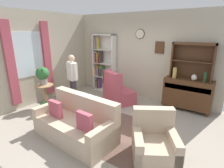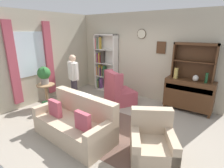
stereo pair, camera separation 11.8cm
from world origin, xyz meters
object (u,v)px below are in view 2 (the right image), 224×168
(vase_round, at_px, (196,78))
(potted_plant_small, at_px, (46,105))
(coffee_table, at_px, (97,109))
(sideboard, at_px, (189,94))
(sideboard_hutch, at_px, (195,56))
(couch_floral, at_px, (75,123))
(potted_plant_large, at_px, (44,74))
(armchair_floral, at_px, (152,145))
(person_reading, at_px, (74,77))
(book_stack, at_px, (92,104))
(bookshelf, at_px, (104,63))
(wingback_chair, at_px, (118,92))
(plant_stand, at_px, (46,93))
(bottle_wine, at_px, (206,78))
(vase_tall, at_px, (176,73))

(vase_round, xyz_separation_m, potted_plant_small, (-3.38, -2.36, -0.81))
(vase_round, xyz_separation_m, coffee_table, (-1.84, -1.94, -0.65))
(sideboard, xyz_separation_m, coffee_table, (-1.71, -2.01, -0.16))
(sideboard_hutch, height_order, coffee_table, sideboard_hutch)
(potted_plant_small, bearing_deg, sideboard_hutch, 38.02)
(sideboard, xyz_separation_m, couch_floral, (-1.65, -2.79, -0.20))
(potted_plant_large, bearing_deg, armchair_floral, -5.29)
(coffee_table, bearing_deg, person_reading, 161.92)
(sideboard_hutch, xyz_separation_m, book_stack, (-1.84, -2.14, -1.11))
(vase_round, height_order, book_stack, vase_round)
(potted_plant_large, bearing_deg, book_stack, 4.21)
(bookshelf, bearing_deg, potted_plant_large, -102.70)
(potted_plant_large, bearing_deg, wingback_chair, 40.18)
(bookshelf, distance_m, book_stack, 2.52)
(vase_round, height_order, plant_stand, vase_round)
(potted_plant_small, bearing_deg, wingback_chair, 51.67)
(potted_plant_large, distance_m, potted_plant_small, 0.93)
(couch_floral, height_order, wingback_chair, wingback_chair)
(couch_floral, bearing_deg, plant_stand, 162.24)
(couch_floral, relative_size, coffee_table, 2.31)
(armchair_floral, relative_size, potted_plant_large, 2.03)
(couch_floral, bearing_deg, bottle_wine, 52.89)
(wingback_chair, bearing_deg, book_stack, -86.69)
(couch_floral, bearing_deg, book_stack, 103.98)
(bottle_wine, xyz_separation_m, potted_plant_small, (-3.64, -2.34, -0.86))
(armchair_floral, bearing_deg, potted_plant_small, 178.94)
(sideboard, height_order, vase_round, vase_round)
(sideboard_hutch, bearing_deg, sideboard, -90.00)
(person_reading, distance_m, book_stack, 1.26)
(wingback_chair, xyz_separation_m, plant_stand, (-1.61, -1.44, 0.05))
(bottle_wine, height_order, potted_plant_large, potted_plant_large)
(armchair_floral, bearing_deg, coffee_table, 164.13)
(vase_round, relative_size, couch_floral, 0.09)
(sideboard_hutch, bearing_deg, plant_stand, -146.94)
(plant_stand, distance_m, book_stack, 1.69)
(wingback_chair, bearing_deg, coffee_table, -80.63)
(potted_plant_small, bearing_deg, plant_stand, 139.33)
(plant_stand, bearing_deg, coffee_table, 5.56)
(vase_round, relative_size, book_stack, 0.80)
(sideboard_hutch, bearing_deg, couch_floral, -119.70)
(armchair_floral, xyz_separation_m, potted_plant_large, (-3.57, 0.33, 0.72))
(potted_plant_small, bearing_deg, sideboard, 36.80)
(sideboard, height_order, sideboard_hutch, sideboard_hutch)
(bookshelf, bearing_deg, sideboard_hutch, 0.45)
(potted_plant_small, distance_m, book_stack, 1.48)
(bookshelf, xyz_separation_m, bottle_wine, (3.47, -0.17, 0.02))
(sideboard, height_order, plant_stand, sideboard)
(wingback_chair, bearing_deg, potted_plant_large, -139.82)
(book_stack, bearing_deg, vase_tall, 53.34)
(vase_tall, bearing_deg, person_reading, -149.06)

